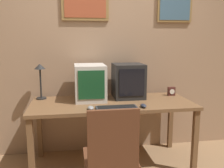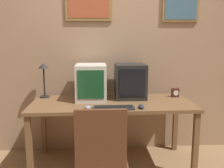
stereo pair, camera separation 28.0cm
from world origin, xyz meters
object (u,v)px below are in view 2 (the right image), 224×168
(desk_clock, at_px, (175,93))
(office_chair, at_px, (101,166))
(monitor_right, at_px, (130,81))
(keyboard_main, at_px, (114,108))
(mouse_near_keyboard, at_px, (141,107))
(monitor_left, at_px, (91,82))
(mouse_far_corner, at_px, (88,107))
(desk_lamp, at_px, (44,72))

(desk_clock, relative_size, office_chair, 0.11)
(monitor_right, relative_size, keyboard_main, 0.97)
(keyboard_main, height_order, office_chair, office_chair)
(keyboard_main, distance_m, mouse_near_keyboard, 0.28)
(keyboard_main, height_order, desk_clock, desk_clock)
(mouse_near_keyboard, relative_size, office_chair, 0.11)
(office_chair, bearing_deg, monitor_right, 69.41)
(keyboard_main, xyz_separation_m, office_chair, (-0.15, -0.52, -0.36))
(monitor_left, relative_size, keyboard_main, 1.03)
(monitor_left, height_order, mouse_far_corner, monitor_left)
(monitor_right, bearing_deg, mouse_near_keyboard, -83.53)
(mouse_far_corner, relative_size, office_chair, 0.11)
(monitor_right, xyz_separation_m, mouse_near_keyboard, (0.05, -0.48, -0.19))
(mouse_far_corner, xyz_separation_m, desk_clock, (1.06, 0.48, 0.04))
(monitor_right, bearing_deg, desk_lamp, 175.02)
(mouse_near_keyboard, xyz_separation_m, mouse_far_corner, (-0.55, 0.01, -0.00))
(monitor_left, relative_size, monitor_right, 1.06)
(desk_clock, bearing_deg, office_chair, -132.83)
(desk_lamp, bearing_deg, monitor_left, -13.11)
(monitor_right, height_order, mouse_near_keyboard, monitor_right)
(desk_clock, height_order, desk_lamp, desk_lamp)
(keyboard_main, relative_size, mouse_far_corner, 4.00)
(monitor_right, xyz_separation_m, desk_clock, (0.57, 0.02, -0.15))
(desk_lamp, bearing_deg, office_chair, -58.59)
(mouse_near_keyboard, distance_m, office_chair, 0.77)
(monitor_left, xyz_separation_m, office_chair, (0.09, -0.96, -0.56))
(desk_clock, bearing_deg, monitor_right, -178.45)
(desk_clock, bearing_deg, monitor_left, -176.78)
(office_chair, bearing_deg, mouse_far_corner, 102.83)
(office_chair, bearing_deg, desk_lamp, 121.41)
(desk_clock, bearing_deg, mouse_far_corner, -155.47)
(office_chair, bearing_deg, monitor_left, 95.51)
(keyboard_main, height_order, mouse_near_keyboard, mouse_near_keyboard)
(keyboard_main, distance_m, mouse_far_corner, 0.27)
(monitor_left, relative_size, mouse_far_corner, 4.12)
(monitor_left, height_order, mouse_near_keyboard, monitor_left)
(mouse_near_keyboard, height_order, office_chair, office_chair)
(office_chair, bearing_deg, desk_clock, 47.17)
(mouse_near_keyboard, height_order, mouse_far_corner, mouse_near_keyboard)
(monitor_right, relative_size, office_chair, 0.44)
(monitor_right, distance_m, mouse_far_corner, 0.71)
(desk_clock, distance_m, office_chair, 1.44)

